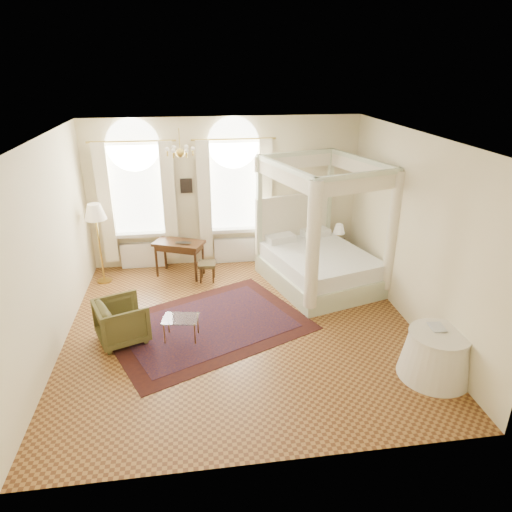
{
  "coord_description": "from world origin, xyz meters",
  "views": [
    {
      "loc": [
        -0.74,
        -6.92,
        4.33
      ],
      "look_at": [
        0.32,
        0.4,
        1.19
      ],
      "focal_mm": 32.0,
      "sensor_mm": 36.0,
      "label": 1
    }
  ],
  "objects": [
    {
      "name": "ground",
      "position": [
        0.0,
        0.0,
        0.0
      ],
      "size": [
        6.0,
        6.0,
        0.0
      ],
      "primitive_type": "plane",
      "color": "#8F5E29",
      "rests_on": "ground"
    },
    {
      "name": "room_walls",
      "position": [
        0.0,
        0.0,
        1.98
      ],
      "size": [
        6.0,
        6.0,
        6.0
      ],
      "color": "#FFEFC2",
      "rests_on": "ground"
    },
    {
      "name": "window_left",
      "position": [
        -1.9,
        2.87,
        1.49
      ],
      "size": [
        1.62,
        0.27,
        3.29
      ],
      "color": "silver",
      "rests_on": "room_walls"
    },
    {
      "name": "window_right",
      "position": [
        0.2,
        2.87,
        1.49
      ],
      "size": [
        1.62,
        0.27,
        3.29
      ],
      "color": "silver",
      "rests_on": "room_walls"
    },
    {
      "name": "chandelier",
      "position": [
        -0.9,
        1.2,
        2.91
      ],
      "size": [
        0.51,
        0.45,
        0.5
      ],
      "color": "#B7963D",
      "rests_on": "room_walls"
    },
    {
      "name": "wall_pictures",
      "position": [
        0.09,
        2.97,
        1.89
      ],
      "size": [
        2.54,
        0.03,
        0.39
      ],
      "color": "black",
      "rests_on": "room_walls"
    },
    {
      "name": "canopy_bed",
      "position": [
        1.83,
        1.49,
        0.59
      ],
      "size": [
        2.54,
        2.84,
        2.61
      ],
      "color": "beige",
      "rests_on": "ground"
    },
    {
      "name": "nightstand",
      "position": [
        2.51,
        2.54,
        0.27
      ],
      "size": [
        0.47,
        0.45,
        0.55
      ],
      "primitive_type": "cube",
      "rotation": [
        0.0,
        0.0,
        -0.32
      ],
      "color": "#3E2310",
      "rests_on": "ground"
    },
    {
      "name": "nightstand_lamp",
      "position": [
        2.54,
        2.52,
        0.81
      ],
      "size": [
        0.27,
        0.27,
        0.39
      ],
      "color": "#B7963D",
      "rests_on": "nightstand"
    },
    {
      "name": "writing_desk",
      "position": [
        -1.08,
        2.35,
        0.67
      ],
      "size": [
        1.17,
        0.92,
        0.78
      ],
      "color": "#3E2310",
      "rests_on": "ground"
    },
    {
      "name": "laptop",
      "position": [
        -0.97,
        2.29,
        0.8
      ],
      "size": [
        0.37,
        0.28,
        0.03
      ],
      "primitive_type": "imported",
      "rotation": [
        0.0,
        0.0,
        2.9
      ],
      "color": "black",
      "rests_on": "writing_desk"
    },
    {
      "name": "stool",
      "position": [
        -0.51,
        1.99,
        0.34
      ],
      "size": [
        0.4,
        0.4,
        0.41
      ],
      "color": "#43361C",
      "rests_on": "ground"
    },
    {
      "name": "armchair",
      "position": [
        -2.01,
        -0.1,
        0.36
      ],
      "size": [
        1.02,
        1.01,
        0.72
      ],
      "primitive_type": "imported",
      "rotation": [
        0.0,
        0.0,
        1.94
      ],
      "color": "#49431F",
      "rests_on": "ground"
    },
    {
      "name": "coffee_table",
      "position": [
        -1.04,
        -0.21,
        0.36
      ],
      "size": [
        0.65,
        0.51,
        0.4
      ],
      "color": "white",
      "rests_on": "ground"
    },
    {
      "name": "floor_lamp",
      "position": [
        -2.7,
        2.26,
        1.47
      ],
      "size": [
        0.44,
        0.44,
        1.72
      ],
      "color": "#B7963D",
      "rests_on": "ground"
    },
    {
      "name": "oriental_rug",
      "position": [
        -0.59,
        0.14,
        0.01
      ],
      "size": [
        4.03,
        3.57,
        0.01
      ],
      "color": "#38140D",
      "rests_on": "ground"
    },
    {
      "name": "side_table",
      "position": [
        2.7,
        -1.74,
        0.36
      ],
      "size": [
        1.07,
        1.07,
        0.73
      ],
      "color": "white",
      "rests_on": "ground"
    },
    {
      "name": "book",
      "position": [
        2.62,
        -1.59,
        0.74
      ],
      "size": [
        0.23,
        0.29,
        0.03
      ],
      "primitive_type": "imported",
      "rotation": [
        0.0,
        0.0,
        -0.09
      ],
      "color": "black",
      "rests_on": "side_table"
    }
  ]
}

